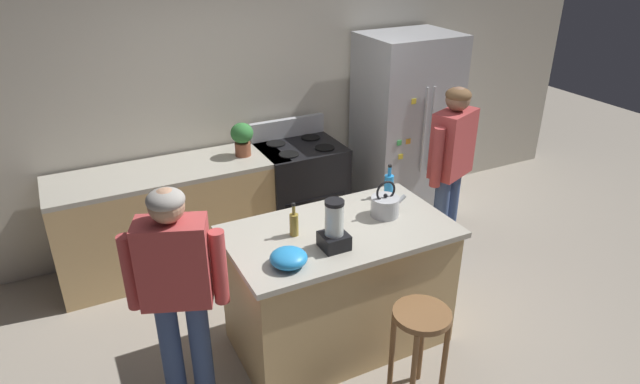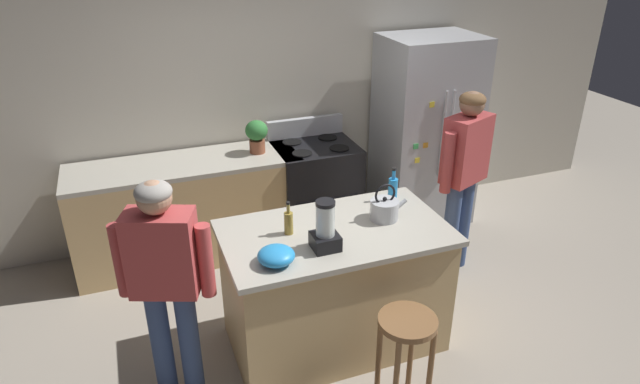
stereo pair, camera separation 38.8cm
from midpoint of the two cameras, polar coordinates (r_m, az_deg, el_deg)
ground_plane at (r=4.27m, az=4.15°, el=-15.01°), size 14.00×14.00×0.00m
back_wall at (r=5.26m, az=-4.24°, el=9.96°), size 8.00×0.10×2.70m
kitchen_island at (r=3.98m, az=4.37°, el=-9.88°), size 1.54×0.88×0.94m
back_counter_run at (r=5.06m, az=-11.31°, el=-1.91°), size 2.00×0.64×0.94m
refrigerator at (r=5.63m, az=12.82°, el=6.07°), size 0.90×0.73×1.88m
stove_range at (r=5.32m, az=1.60°, el=0.18°), size 0.76×0.65×1.12m
person_by_island_left at (r=3.37m, az=-12.58°, el=-8.40°), size 0.58×0.35×1.54m
person_by_sink_right at (r=4.76m, az=17.01°, el=2.44°), size 0.58×0.36×1.63m
bar_stool at (r=3.52m, az=12.16°, el=-14.80°), size 0.36×0.36×0.69m
potted_plant at (r=4.93m, az=-4.34°, el=5.94°), size 0.20×0.20×0.30m
blender_appliance at (r=3.45m, az=3.77°, el=-3.92°), size 0.17×0.17×0.33m
bottle_vinegar at (r=3.64m, az=-0.23°, el=-3.22°), size 0.06×0.06×0.24m
bottle_soda at (r=4.14m, az=10.23°, el=0.33°), size 0.07×0.07×0.26m
mixing_bowl at (r=3.35m, az=-1.25°, el=-6.71°), size 0.23×0.23×0.10m
tea_kettle at (r=3.87m, az=9.57°, el=-1.79°), size 0.28×0.20×0.27m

